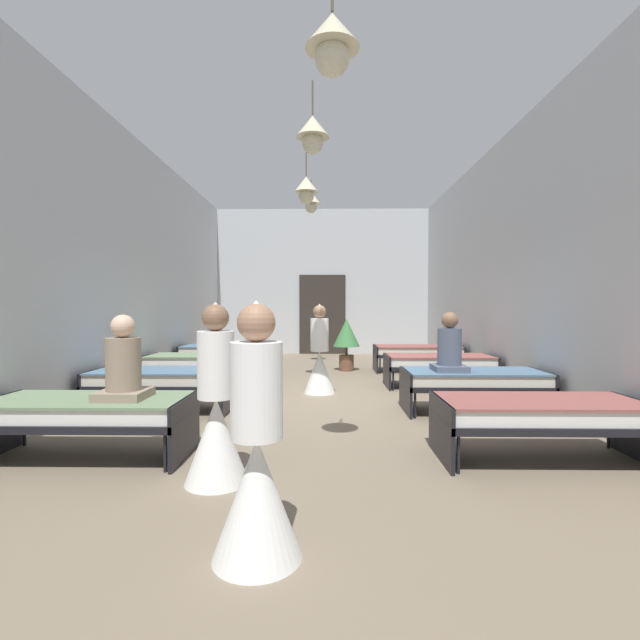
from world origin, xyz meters
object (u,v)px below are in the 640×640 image
(nurse_near_aisle, at_px, (257,467))
(bed_right_row_1, at_px, (474,380))
(bed_left_row_3, at_px, (225,351))
(nurse_mid_aisle, at_px, (216,419))
(bed_left_row_2, at_px, (201,362))
(bed_right_row_2, at_px, (439,363))
(potted_plant, at_px, (346,337))
(bed_right_row_3, at_px, (417,352))
(bed_right_row_0, at_px, (540,414))
(bed_left_row_1, at_px, (162,379))
(patient_seated_primary, at_px, (449,349))
(bed_left_row_0, at_px, (88,412))
(nurse_far_aisle, at_px, (320,361))
(patient_seated_secondary, at_px, (123,368))

(nurse_near_aisle, bearing_deg, bed_right_row_1, 91.80)
(bed_left_row_3, height_order, nurse_mid_aisle, nurse_mid_aisle)
(bed_right_row_1, relative_size, bed_left_row_2, 1.00)
(bed_right_row_2, bearing_deg, potted_plant, 127.94)
(bed_right_row_3, xyz_separation_m, nurse_near_aisle, (-2.41, -7.37, 0.09))
(bed_right_row_0, height_order, potted_plant, potted_plant)
(bed_left_row_1, bearing_deg, patient_seated_primary, -0.85)
(bed_left_row_0, bearing_deg, nurse_mid_aisle, -22.80)
(bed_right_row_0, relative_size, nurse_far_aisle, 1.28)
(bed_left_row_2, height_order, bed_right_row_3, same)
(bed_left_row_2, distance_m, bed_right_row_2, 4.29)
(nurse_near_aisle, bearing_deg, bed_left_row_1, 153.58)
(bed_left_row_2, bearing_deg, patient_seated_secondary, -84.75)
(bed_left_row_0, relative_size, nurse_near_aisle, 1.28)
(bed_left_row_1, distance_m, bed_left_row_3, 3.80)
(bed_left_row_1, height_order, nurse_far_aisle, nurse_far_aisle)
(nurse_mid_aisle, bearing_deg, patient_seated_primary, -68.67)
(bed_right_row_2, bearing_deg, patient_seated_secondary, -136.01)
(bed_left_row_1, distance_m, nurse_far_aisle, 2.53)
(bed_right_row_0, height_order, bed_left_row_3, same)
(bed_left_row_0, relative_size, bed_right_row_3, 1.00)
(bed_right_row_0, bearing_deg, bed_right_row_1, 90.00)
(bed_right_row_0, height_order, nurse_near_aisle, nurse_near_aisle)
(bed_left_row_0, distance_m, bed_left_row_2, 3.80)
(bed_left_row_1, bearing_deg, bed_right_row_1, 0.00)
(bed_left_row_0, xyz_separation_m, bed_right_row_2, (4.29, 3.80, 0.00))
(bed_right_row_2, height_order, patient_seated_secondary, patient_seated_secondary)
(nurse_mid_aisle, xyz_separation_m, patient_seated_secondary, (-1.03, 0.57, 0.34))
(nurse_near_aisle, distance_m, nurse_far_aisle, 4.90)
(bed_right_row_3, relative_size, nurse_mid_aisle, 1.28)
(nurse_near_aisle, xyz_separation_m, nurse_far_aisle, (0.28, 4.89, 0.00))
(bed_left_row_3, height_order, nurse_far_aisle, nurse_far_aisle)
(bed_left_row_1, relative_size, bed_right_row_2, 1.00)
(bed_left_row_1, relative_size, nurse_mid_aisle, 1.28)
(bed_right_row_3, xyz_separation_m, nurse_far_aisle, (-2.13, -2.48, 0.09))
(patient_seated_secondary, bearing_deg, bed_right_row_0, 0.11)
(nurse_near_aisle, bearing_deg, bed_left_row_0, 174.16)
(nurse_near_aisle, distance_m, patient_seated_secondary, 2.29)
(nurse_near_aisle, relative_size, patient_seated_primary, 1.86)
(bed_left_row_2, xyz_separation_m, nurse_far_aisle, (2.16, -0.58, 0.09))
(potted_plant, bearing_deg, patient_seated_primary, -72.93)
(bed_right_row_0, bearing_deg, nurse_far_aisle, 123.55)
(bed_left_row_1, bearing_deg, nurse_far_aisle, 31.31)
(bed_right_row_1, bearing_deg, potted_plant, 111.86)
(bed_left_row_2, bearing_deg, nurse_mid_aisle, -72.56)
(bed_left_row_3, relative_size, bed_right_row_3, 1.00)
(bed_left_row_0, relative_size, patient_seated_primary, 2.38)
(bed_left_row_1, xyz_separation_m, patient_seated_secondary, (0.35, -1.91, 0.43))
(bed_left_row_3, distance_m, nurse_mid_aisle, 6.43)
(bed_right_row_1, height_order, potted_plant, potted_plant)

